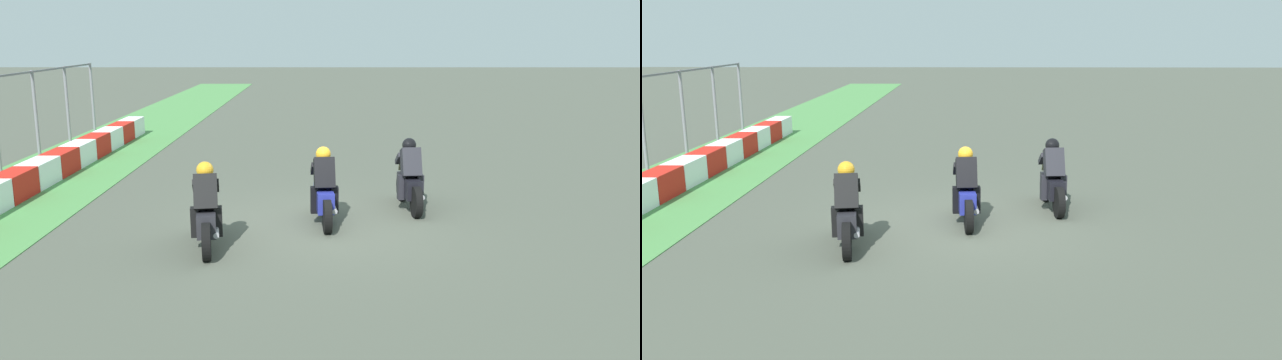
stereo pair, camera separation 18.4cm
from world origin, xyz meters
The scene contains 4 objects.
ground_plane centered at (0.00, 0.00, 0.00)m, with size 120.00×120.00×0.00m, color #494E43.
rider_lane_a centered at (1.26, -1.88, 0.62)m, with size 2.04×0.56×1.51m.
rider_lane_b centered at (0.19, -0.06, 0.62)m, with size 2.04×0.56×1.51m.
rider_lane_c centered at (-1.32, 1.99, 0.62)m, with size 2.04×0.60×1.51m.
Camera 1 is at (-12.18, -0.01, 3.68)m, focal length 36.41 mm.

